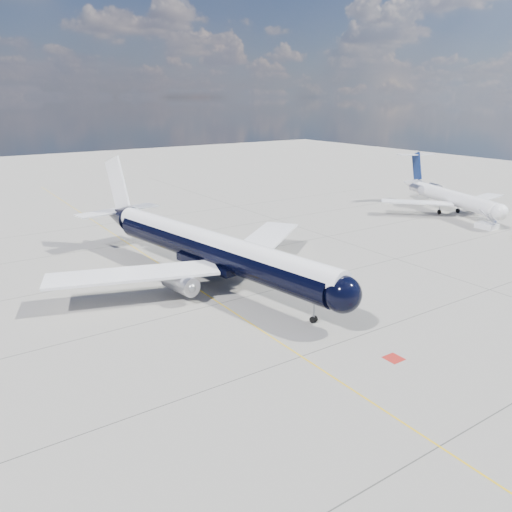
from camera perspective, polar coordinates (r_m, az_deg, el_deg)
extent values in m
plane|color=#99968E|center=(75.23, -11.79, -0.36)|extent=(320.00, 320.00, 0.00)
cube|color=#DDAF0B|center=(70.84, -10.23, -1.40)|extent=(0.16, 160.00, 0.01)
cube|color=maroon|center=(48.29, 15.46, -11.21)|extent=(1.60, 1.60, 0.01)
cylinder|color=black|center=(63.43, -4.94, 0.61)|extent=(10.33, 38.66, 3.86)
sphere|color=black|center=(50.10, 9.88, -4.33)|extent=(4.45, 4.45, 3.86)
cone|color=black|center=(82.66, -15.44, 4.50)|extent=(5.00, 7.65, 3.86)
cylinder|color=white|center=(63.15, -4.96, 1.44)|extent=(9.83, 40.51, 3.01)
cube|color=black|center=(49.78, 10.10, -3.79)|extent=(2.61, 1.61, 0.56)
cube|color=white|center=(59.27, -13.88, -2.03)|extent=(20.09, 10.92, 0.32)
cube|color=white|center=(71.58, 0.95, 1.90)|extent=(18.51, 15.94, 0.32)
cube|color=black|center=(63.86, -4.90, -0.61)|extent=(5.92, 10.72, 1.01)
cylinder|color=silver|center=(58.83, -8.64, -3.06)|extent=(3.03, 4.99, 2.27)
cylinder|color=silver|center=(66.77, 0.61, -0.32)|extent=(3.03, 4.99, 2.27)
sphere|color=gray|center=(57.20, -7.40, -3.61)|extent=(1.29, 1.29, 1.12)
sphere|color=gray|center=(65.34, 1.92, -0.73)|extent=(1.29, 1.29, 1.12)
cube|color=white|center=(58.73, -8.79, -2.31)|extent=(0.77, 3.24, 1.12)
cube|color=white|center=(66.68, 0.49, 0.34)|extent=(0.77, 3.24, 1.12)
cube|color=white|center=(81.25, -15.56, 8.00)|extent=(1.41, 6.40, 8.65)
cube|color=white|center=(82.48, -15.49, 5.05)|extent=(13.55, 5.43, 0.22)
cylinder|color=gray|center=(53.25, 6.63, -6.31)|extent=(0.21, 0.21, 2.13)
cylinder|color=black|center=(53.48, 6.46, -7.27)|extent=(0.30, 0.73, 0.71)
cylinder|color=black|center=(53.77, 6.74, -7.14)|extent=(0.30, 0.73, 0.71)
cylinder|color=gray|center=(63.65, -8.00, -2.19)|extent=(0.30, 0.30, 1.93)
cylinder|color=gray|center=(67.39, -3.54, -0.91)|extent=(0.30, 0.30, 1.93)
cylinder|color=black|center=(63.50, -7.68, -3.00)|extent=(0.64, 1.18, 1.12)
cylinder|color=black|center=(64.35, -8.27, -2.74)|extent=(0.64, 1.18, 1.12)
cylinder|color=black|center=(67.25, -3.22, -1.67)|extent=(0.64, 1.18, 1.12)
cylinder|color=black|center=(68.06, -3.83, -1.45)|extent=(0.64, 1.18, 1.12)
cylinder|color=white|center=(108.91, 21.65, 6.17)|extent=(10.65, 23.72, 2.95)
sphere|color=white|center=(98.89, 26.08, 4.55)|extent=(3.76, 3.76, 2.95)
cone|color=white|center=(121.73, 17.30, 7.92)|extent=(4.58, 6.14, 2.95)
cube|color=black|center=(98.73, 26.15, 4.78)|extent=(2.18, 1.57, 0.49)
cube|color=white|center=(105.60, 17.89, 5.87)|extent=(11.89, 12.40, 0.24)
cube|color=white|center=(114.54, 24.41, 6.01)|extent=(14.06, 5.59, 0.24)
cylinder|color=silver|center=(115.51, 17.89, 7.37)|extent=(2.69, 3.85, 1.64)
cylinder|color=silver|center=(118.03, 19.79, 7.39)|extent=(2.69, 3.85, 1.64)
cube|color=white|center=(115.80, 18.12, 7.38)|extent=(1.61, 2.01, 0.20)
cube|color=white|center=(117.73, 19.57, 7.39)|extent=(1.61, 2.01, 0.20)
cube|color=#0A1B4B|center=(119.79, 17.90, 9.71)|extent=(1.75, 4.43, 6.71)
cube|color=white|center=(120.04, 17.85, 10.99)|extent=(8.99, 4.93, 0.18)
cylinder|color=gray|center=(101.40, 24.91, 3.62)|extent=(0.22, 0.22, 1.86)
cylinder|color=black|center=(101.56, 24.86, 3.23)|extent=(0.40, 0.68, 0.66)
cylinder|color=gray|center=(108.95, 20.24, 5.06)|extent=(0.28, 0.28, 1.86)
cylinder|color=gray|center=(111.50, 22.10, 5.12)|extent=(0.28, 0.28, 1.86)
cylinder|color=black|center=(109.07, 20.21, 4.76)|extent=(0.63, 0.98, 0.92)
cylinder|color=black|center=(111.62, 22.07, 4.83)|extent=(0.63, 0.98, 0.92)
cube|color=white|center=(100.21, 24.86, 3.16)|extent=(2.72, 3.37, 1.00)
cube|color=silver|center=(99.82, 25.00, 4.18)|extent=(1.49, 3.21, 2.31)
cylinder|color=gray|center=(99.21, 24.82, 4.26)|extent=(0.13, 3.15, 2.24)
cylinder|color=gray|center=(100.34, 25.21, 4.34)|extent=(0.13, 3.15, 2.24)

